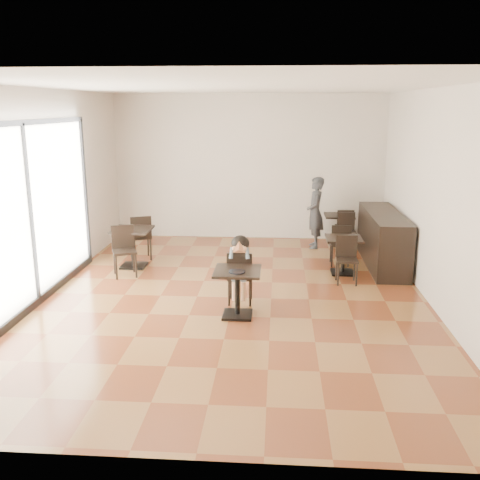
# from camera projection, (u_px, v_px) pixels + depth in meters

# --- Properties ---
(floor) EXTENTS (6.00, 8.00, 0.01)m
(floor) POSITION_uv_depth(u_px,v_px,m) (234.00, 297.00, 8.41)
(floor) COLOR brown
(floor) RESTS_ON ground
(ceiling) EXTENTS (6.00, 8.00, 0.01)m
(ceiling) POSITION_uv_depth(u_px,v_px,m) (233.00, 86.00, 7.63)
(ceiling) COLOR white
(ceiling) RESTS_ON floor
(wall_back) EXTENTS (6.00, 0.01, 3.20)m
(wall_back) POSITION_uv_depth(u_px,v_px,m) (249.00, 168.00, 11.89)
(wall_back) COLOR beige
(wall_back) RESTS_ON floor
(wall_front) EXTENTS (6.00, 0.01, 3.20)m
(wall_front) POSITION_uv_depth(u_px,v_px,m) (191.00, 282.00, 4.15)
(wall_front) COLOR beige
(wall_front) RESTS_ON floor
(wall_left) EXTENTS (0.01, 8.00, 3.20)m
(wall_left) POSITION_uv_depth(u_px,v_px,m) (40.00, 195.00, 8.23)
(wall_left) COLOR beige
(wall_left) RESTS_ON floor
(wall_right) EXTENTS (0.01, 8.00, 3.20)m
(wall_right) POSITION_uv_depth(u_px,v_px,m) (438.00, 200.00, 7.81)
(wall_right) COLOR beige
(wall_right) RESTS_ON floor
(storefront_window) EXTENTS (0.04, 4.50, 2.60)m
(storefront_window) POSITION_uv_depth(u_px,v_px,m) (28.00, 214.00, 7.79)
(storefront_window) COLOR white
(storefront_window) RESTS_ON floor
(child_table) EXTENTS (0.65, 0.65, 0.69)m
(child_table) POSITION_uv_depth(u_px,v_px,m) (237.00, 293.00, 7.59)
(child_table) COLOR black
(child_table) RESTS_ON floor
(child_chair) EXTENTS (0.37, 0.37, 0.83)m
(child_chair) POSITION_uv_depth(u_px,v_px,m) (240.00, 277.00, 8.10)
(child_chair) COLOR black
(child_chair) RESTS_ON floor
(child) EXTENTS (0.37, 0.52, 1.04)m
(child) POSITION_uv_depth(u_px,v_px,m) (240.00, 270.00, 8.08)
(child) COLOR slate
(child) RESTS_ON child_chair
(plate) EXTENTS (0.23, 0.23, 0.01)m
(plate) POSITION_uv_depth(u_px,v_px,m) (237.00, 272.00, 7.41)
(plate) COLOR black
(plate) RESTS_ON child_table
(pizza_slice) EXTENTS (0.24, 0.19, 0.06)m
(pizza_slice) POSITION_uv_depth(u_px,v_px,m) (239.00, 249.00, 7.80)
(pizza_slice) COLOR tan
(pizza_slice) RESTS_ON child
(adult_patron) EXTENTS (0.38, 0.56, 1.50)m
(adult_patron) POSITION_uv_depth(u_px,v_px,m) (315.00, 213.00, 11.24)
(adult_patron) COLOR #38393E
(adult_patron) RESTS_ON floor
(cafe_table_mid) EXTENTS (0.63, 0.63, 0.66)m
(cafe_table_mid) POSITION_uv_depth(u_px,v_px,m) (343.00, 256.00, 9.55)
(cafe_table_mid) COLOR black
(cafe_table_mid) RESTS_ON floor
(cafe_table_left) EXTENTS (0.90, 0.90, 0.73)m
(cafe_table_left) POSITION_uv_depth(u_px,v_px,m) (133.00, 248.00, 9.93)
(cafe_table_left) COLOR black
(cafe_table_left) RESTS_ON floor
(cafe_table_back) EXTENTS (0.64, 0.64, 0.65)m
(cafe_table_back) POSITION_uv_depth(u_px,v_px,m) (339.00, 230.00, 11.58)
(cafe_table_back) COLOR black
(cafe_table_back) RESTS_ON floor
(chair_mid_a) EXTENTS (0.36, 0.36, 0.80)m
(chair_mid_a) POSITION_uv_depth(u_px,v_px,m) (340.00, 244.00, 10.07)
(chair_mid_a) COLOR black
(chair_mid_a) RESTS_ON floor
(chair_mid_b) EXTENTS (0.36, 0.36, 0.80)m
(chair_mid_b) POSITION_uv_depth(u_px,v_px,m) (347.00, 261.00, 9.00)
(chair_mid_b) COLOR black
(chair_mid_b) RESTS_ON floor
(chair_left_a) EXTENTS (0.52, 0.52, 0.88)m
(chair_left_a) POSITION_uv_depth(u_px,v_px,m) (140.00, 237.00, 10.45)
(chair_left_a) COLOR black
(chair_left_a) RESTS_ON floor
(chair_left_b) EXTENTS (0.52, 0.52, 0.88)m
(chair_left_b) POSITION_uv_depth(u_px,v_px,m) (125.00, 252.00, 9.38)
(chair_left_b) COLOR black
(chair_left_b) RESTS_ON floor
(chair_back_a) EXTENTS (0.37, 0.37, 0.79)m
(chair_back_a) POSITION_uv_depth(u_px,v_px,m) (344.00, 227.00, 11.55)
(chair_back_a) COLOR black
(chair_back_a) RESTS_ON floor
(chair_back_b) EXTENTS (0.37, 0.37, 0.79)m
(chair_back_b) POSITION_uv_depth(u_px,v_px,m) (347.00, 232.00, 11.03)
(chair_back_b) COLOR black
(chair_back_b) RESTS_ON floor
(service_counter) EXTENTS (0.60, 2.40, 1.00)m
(service_counter) POSITION_uv_depth(u_px,v_px,m) (383.00, 239.00, 10.04)
(service_counter) COLOR black
(service_counter) RESTS_ON floor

